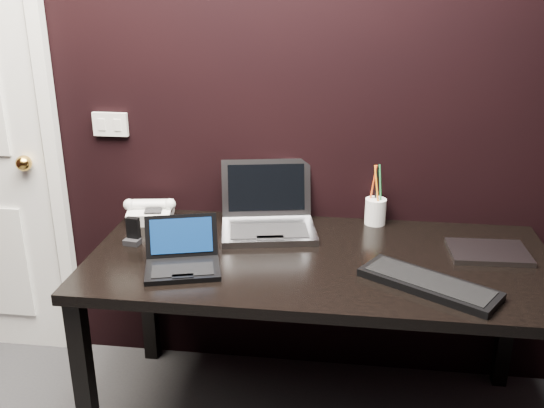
# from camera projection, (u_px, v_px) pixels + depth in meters

# --- Properties ---
(wall_back) EXTENTS (4.00, 0.00, 4.00)m
(wall_back) POSITION_uv_depth(u_px,v_px,m) (255.00, 84.00, 2.44)
(wall_back) COLOR black
(wall_back) RESTS_ON ground
(wall_switch) EXTENTS (0.15, 0.02, 0.10)m
(wall_switch) POSITION_uv_depth(u_px,v_px,m) (110.00, 124.00, 2.57)
(wall_switch) COLOR silver
(wall_switch) RESTS_ON wall_back
(desk) EXTENTS (1.70, 0.80, 0.74)m
(desk) POSITION_uv_depth(u_px,v_px,m) (319.00, 276.00, 2.26)
(desk) COLOR black
(desk) RESTS_ON ground
(netbook) EXTENTS (0.31, 0.29, 0.16)m
(netbook) POSITION_uv_depth(u_px,v_px,m) (182.00, 260.00, 2.13)
(netbook) COLOR black
(netbook) RESTS_ON desk
(silver_laptop) EXTENTS (0.43, 0.40, 0.26)m
(silver_laptop) POSITION_uv_depth(u_px,v_px,m) (268.00, 219.00, 2.45)
(silver_laptop) COLOR gray
(silver_laptop) RESTS_ON desk
(ext_keyboard) EXTENTS (0.47, 0.38, 0.03)m
(ext_keyboard) POSITION_uv_depth(u_px,v_px,m) (429.00, 284.00, 2.00)
(ext_keyboard) COLOR black
(ext_keyboard) RESTS_ON desk
(closed_laptop) EXTENTS (0.29, 0.22, 0.02)m
(closed_laptop) POSITION_uv_depth(u_px,v_px,m) (488.00, 252.00, 2.24)
(closed_laptop) COLOR #9E9EA3
(closed_laptop) RESTS_ON desk
(desk_phone) EXTENTS (0.22, 0.19, 0.11)m
(desk_phone) POSITION_uv_depth(u_px,v_px,m) (150.00, 212.00, 2.55)
(desk_phone) COLOR silver
(desk_phone) RESTS_ON desk
(mobile_phone) EXTENTS (0.07, 0.06, 0.10)m
(mobile_phone) POSITION_uv_depth(u_px,v_px,m) (133.00, 234.00, 2.33)
(mobile_phone) COLOR black
(mobile_phone) RESTS_ON desk
(pen_cup) EXTENTS (0.11, 0.11, 0.26)m
(pen_cup) POSITION_uv_depth(u_px,v_px,m) (375.00, 210.00, 2.51)
(pen_cup) COLOR white
(pen_cup) RESTS_ON desk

